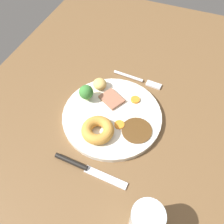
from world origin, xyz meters
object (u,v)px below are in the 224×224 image
at_px(yorkshire_pudding, 98,130).
at_px(water_glass, 146,221).
at_px(dinner_plate, 112,116).
at_px(knife, 84,167).
at_px(carrot_coin_back, 119,125).
at_px(fork, 139,80).
at_px(meat_slice_main, 112,99).
at_px(broccoli_floret, 86,92).
at_px(roast_potato_left, 100,84).
at_px(carrot_coin_front, 135,100).

xyz_separation_m(yorkshire_pudding, water_glass, (0.16, 0.17, 0.02)).
height_order(dinner_plate, yorkshire_pudding, yorkshire_pudding).
xyz_separation_m(knife, water_glass, (0.07, 0.17, 0.04)).
distance_m(carrot_coin_back, fork, 0.18).
height_order(dinner_plate, meat_slice_main, meat_slice_main).
xyz_separation_m(dinner_plate, broccoli_floret, (-0.02, -0.09, 0.03)).
bearing_deg(roast_potato_left, fork, 130.96).
bearing_deg(yorkshire_pudding, roast_potato_left, -158.61).
bearing_deg(meat_slice_main, carrot_coin_back, 34.61).
xyz_separation_m(broccoli_floret, knife, (0.19, 0.08, -0.04)).
bearing_deg(meat_slice_main, fork, 158.64).
relative_size(carrot_coin_front, carrot_coin_back, 0.96).
height_order(fork, water_glass, water_glass).
xyz_separation_m(dinner_plate, carrot_coin_front, (-0.07, 0.04, 0.01)).
bearing_deg(carrot_coin_front, water_glass, 21.53).
bearing_deg(roast_potato_left, yorkshire_pudding, 21.39).
height_order(yorkshire_pudding, fork, yorkshire_pudding).
relative_size(yorkshire_pudding, broccoli_floret, 1.72).
relative_size(broccoli_floret, water_glass, 0.54).
xyz_separation_m(carrot_coin_front, carrot_coin_back, (0.09, -0.01, -0.00)).
height_order(carrot_coin_front, water_glass, water_glass).
xyz_separation_m(carrot_coin_front, broccoli_floret, (0.04, -0.13, 0.02)).
relative_size(yorkshire_pudding, fork, 0.54).
height_order(carrot_coin_back, water_glass, water_glass).
bearing_deg(carrot_coin_front, broccoli_floret, -70.96).
xyz_separation_m(meat_slice_main, broccoli_floret, (0.02, -0.07, 0.02)).
bearing_deg(dinner_plate, knife, -2.79).
relative_size(carrot_coin_back, broccoli_floret, 0.55).
bearing_deg(knife, meat_slice_main, 96.01).
bearing_deg(yorkshire_pudding, water_glass, 46.60).
bearing_deg(fork, roast_potato_left, -135.03).
bearing_deg(water_glass, carrot_coin_front, -158.47).
distance_m(carrot_coin_front, broccoli_floret, 0.14).
bearing_deg(knife, roast_potato_left, 107.15).
height_order(carrot_coin_front, carrot_coin_back, same).
relative_size(yorkshire_pudding, water_glass, 0.94).
xyz_separation_m(broccoli_floret, fork, (-0.13, 0.11, -0.04)).
bearing_deg(carrot_coin_back, broccoli_floret, -113.41).
distance_m(fork, knife, 0.32).
distance_m(roast_potato_left, fork, 0.13).
distance_m(yorkshire_pudding, broccoli_floret, 0.12).
xyz_separation_m(dinner_plate, yorkshire_pudding, (0.07, -0.01, 0.02)).
bearing_deg(yorkshire_pudding, carrot_coin_back, 134.73).
xyz_separation_m(carrot_coin_back, broccoli_floret, (-0.05, -0.12, 0.02)).
bearing_deg(dinner_plate, fork, 171.11).
xyz_separation_m(meat_slice_main, knife, (0.21, 0.01, -0.01)).
xyz_separation_m(carrot_coin_back, knife, (0.14, -0.04, -0.01)).
relative_size(yorkshire_pudding, carrot_coin_back, 3.12).
distance_m(dinner_plate, knife, 0.16).
relative_size(roast_potato_left, carrot_coin_back, 1.50).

